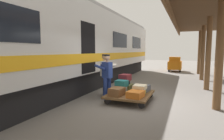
{
  "coord_description": "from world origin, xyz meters",
  "views": [
    {
      "loc": [
        -1.51,
        6.4,
        1.85
      ],
      "look_at": [
        0.96,
        0.38,
        1.15
      ],
      "focal_mm": 29.09,
      "sensor_mm": 36.0,
      "label": 1
    }
  ],
  "objects_px": {
    "suitcase_cream_canvas": "(140,87)",
    "suitcase_orange_carryall": "(135,94)",
    "porter_in_overalls": "(107,75)",
    "suitcase_gray_aluminum": "(122,89)",
    "suitcase_teal_softside": "(122,83)",
    "suitcase_slate_roller": "(142,88)",
    "baggage_tug": "(175,64)",
    "luggage_cart": "(130,94)",
    "suitcase_yellow_case": "(139,92)",
    "porter_by_door": "(105,73)",
    "suitcase_black_hardshell": "(125,82)",
    "suitcase_brown_leather": "(117,92)",
    "suitcase_maroon_trunk": "(125,78)",
    "train_car": "(58,46)",
    "suitcase_olive_duffel": "(126,87)"
  },
  "relations": [
    {
      "from": "suitcase_slate_roller",
      "to": "porter_by_door",
      "type": "xyz_separation_m",
      "value": [
        1.51,
        0.13,
        0.52
      ]
    },
    {
      "from": "train_car",
      "to": "porter_by_door",
      "type": "distance_m",
      "value": 2.4
    },
    {
      "from": "suitcase_slate_roller",
      "to": "suitcase_cream_canvas",
      "type": "relative_size",
      "value": 1.06
    },
    {
      "from": "suitcase_olive_duffel",
      "to": "train_car",
      "type": "bearing_deg",
      "value": 8.21
    },
    {
      "from": "suitcase_gray_aluminum",
      "to": "suitcase_black_hardshell",
      "type": "height_order",
      "value": "suitcase_black_hardshell"
    },
    {
      "from": "suitcase_gray_aluminum",
      "to": "suitcase_maroon_trunk",
      "type": "xyz_separation_m",
      "value": [
        0.02,
        -0.49,
        0.38
      ]
    },
    {
      "from": "train_car",
      "to": "suitcase_orange_carryall",
      "type": "xyz_separation_m",
      "value": [
        -3.6,
        0.59,
        -1.67
      ]
    },
    {
      "from": "porter_in_overalls",
      "to": "suitcase_yellow_case",
      "type": "bearing_deg",
      "value": -175.54
    },
    {
      "from": "suitcase_yellow_case",
      "to": "baggage_tug",
      "type": "bearing_deg",
      "value": -93.22
    },
    {
      "from": "suitcase_cream_canvas",
      "to": "porter_in_overalls",
      "type": "xyz_separation_m",
      "value": [
        1.26,
        0.1,
        0.39
      ]
    },
    {
      "from": "train_car",
      "to": "suitcase_gray_aluminum",
      "type": "height_order",
      "value": "train_car"
    },
    {
      "from": "train_car",
      "to": "suitcase_cream_canvas",
      "type": "xyz_separation_m",
      "value": [
        -3.62,
        0.08,
        -1.52
      ]
    },
    {
      "from": "suitcase_cream_canvas",
      "to": "suitcase_orange_carryall",
      "type": "bearing_deg",
      "value": 87.6
    },
    {
      "from": "suitcase_gray_aluminum",
      "to": "porter_in_overalls",
      "type": "relative_size",
      "value": 0.33
    },
    {
      "from": "suitcase_slate_roller",
      "to": "porter_in_overalls",
      "type": "distance_m",
      "value": 1.47
    },
    {
      "from": "suitcase_gray_aluminum",
      "to": "suitcase_brown_leather",
      "type": "bearing_deg",
      "value": 90.0
    },
    {
      "from": "suitcase_olive_duffel",
      "to": "suitcase_cream_canvas",
      "type": "relative_size",
      "value": 1.19
    },
    {
      "from": "suitcase_maroon_trunk",
      "to": "suitcase_orange_carryall",
      "type": "bearing_deg",
      "value": 124.93
    },
    {
      "from": "suitcase_yellow_case",
      "to": "suitcase_brown_leather",
      "type": "height_order",
      "value": "suitcase_brown_leather"
    },
    {
      "from": "suitcase_brown_leather",
      "to": "suitcase_black_hardshell",
      "type": "xyz_separation_m",
      "value": [
        0.03,
        -1.0,
        0.16
      ]
    },
    {
      "from": "suitcase_orange_carryall",
      "to": "suitcase_yellow_case",
      "type": "distance_m",
      "value": 0.5
    },
    {
      "from": "suitcase_brown_leather",
      "to": "baggage_tug",
      "type": "height_order",
      "value": "baggage_tug"
    },
    {
      "from": "suitcase_orange_carryall",
      "to": "baggage_tug",
      "type": "distance_m",
      "value": 11.27
    },
    {
      "from": "suitcase_yellow_case",
      "to": "suitcase_cream_canvas",
      "type": "relative_size",
      "value": 1.01
    },
    {
      "from": "suitcase_slate_roller",
      "to": "suitcase_cream_canvas",
      "type": "height_order",
      "value": "suitcase_cream_canvas"
    },
    {
      "from": "suitcase_teal_softside",
      "to": "suitcase_cream_canvas",
      "type": "height_order",
      "value": "suitcase_teal_softside"
    },
    {
      "from": "train_car",
      "to": "baggage_tug",
      "type": "distance_m",
      "value": 11.55
    },
    {
      "from": "suitcase_teal_softside",
      "to": "porter_by_door",
      "type": "bearing_deg",
      "value": -22.74
    },
    {
      "from": "suitcase_orange_carryall",
      "to": "baggage_tug",
      "type": "relative_size",
      "value": 0.33
    },
    {
      "from": "baggage_tug",
      "to": "suitcase_yellow_case",
      "type": "bearing_deg",
      "value": 86.78
    },
    {
      "from": "suitcase_yellow_case",
      "to": "suitcase_teal_softside",
      "type": "xyz_separation_m",
      "value": [
        0.68,
        -0.03,
        0.25
      ]
    },
    {
      "from": "suitcase_cream_canvas",
      "to": "baggage_tug",
      "type": "bearing_deg",
      "value": -93.1
    },
    {
      "from": "suitcase_maroon_trunk",
      "to": "suitcase_teal_softside",
      "type": "bearing_deg",
      "value": 91.73
    },
    {
      "from": "suitcase_olive_duffel",
      "to": "suitcase_gray_aluminum",
      "type": "relative_size",
      "value": 1.12
    },
    {
      "from": "suitcase_olive_duffel",
      "to": "suitcase_slate_roller",
      "type": "height_order",
      "value": "suitcase_slate_roller"
    },
    {
      "from": "luggage_cart",
      "to": "suitcase_teal_softside",
      "type": "bearing_deg",
      "value": -4.23
    },
    {
      "from": "suitcase_cream_canvas",
      "to": "baggage_tug",
      "type": "xyz_separation_m",
      "value": [
        -0.58,
        -10.75,
        0.09
      ]
    },
    {
      "from": "suitcase_orange_carryall",
      "to": "suitcase_yellow_case",
      "type": "bearing_deg",
      "value": -90.0
    },
    {
      "from": "suitcase_maroon_trunk",
      "to": "porter_in_overalls",
      "type": "xyz_separation_m",
      "value": [
        0.54,
        0.59,
        0.14
      ]
    },
    {
      "from": "suitcase_maroon_trunk",
      "to": "porter_in_overalls",
      "type": "distance_m",
      "value": 0.81
    },
    {
      "from": "suitcase_brown_leather",
      "to": "train_car",
      "type": "bearing_deg",
      "value": -11.3
    },
    {
      "from": "porter_in_overalls",
      "to": "baggage_tug",
      "type": "distance_m",
      "value": 11.0
    },
    {
      "from": "train_car",
      "to": "suitcase_olive_duffel",
      "type": "xyz_separation_m",
      "value": [
        -2.93,
        -0.42,
        -1.67
      ]
    },
    {
      "from": "porter_by_door",
      "to": "suitcase_black_hardshell",
      "type": "bearing_deg",
      "value": -171.27
    },
    {
      "from": "luggage_cart",
      "to": "suitcase_yellow_case",
      "type": "xyz_separation_m",
      "value": [
        -0.34,
        0.0,
        0.13
      ]
    },
    {
      "from": "suitcase_slate_roller",
      "to": "baggage_tug",
      "type": "relative_size",
      "value": 0.32
    },
    {
      "from": "suitcase_orange_carryall",
      "to": "suitcase_slate_roller",
      "type": "xyz_separation_m",
      "value": [
        0.0,
        -1.01,
        0.01
      ]
    },
    {
      "from": "suitcase_orange_carryall",
      "to": "suitcase_slate_roller",
      "type": "distance_m",
      "value": 1.01
    },
    {
      "from": "suitcase_yellow_case",
      "to": "suitcase_maroon_trunk",
      "type": "distance_m",
      "value": 0.94
    },
    {
      "from": "porter_by_door",
      "to": "suitcase_maroon_trunk",
      "type": "bearing_deg",
      "value": -171.99
    }
  ]
}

